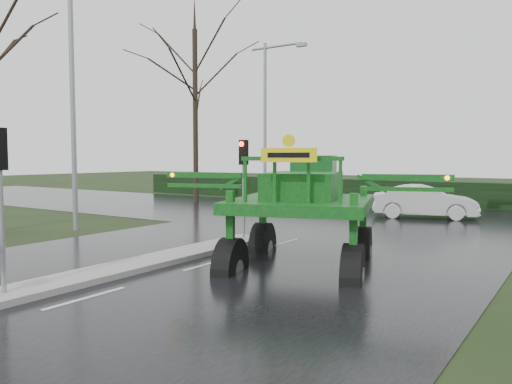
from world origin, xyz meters
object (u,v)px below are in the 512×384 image
Objects in this scene: street_light_left_near at (77,79)px; white_sedan at (424,218)px; crop_sprayer at (233,191)px; traffic_signal_mid at (244,167)px; street_light_left_far at (269,108)px.

white_sedan is at bearing 49.21° from street_light_left_near.
street_light_left_near is 1.34× the size of crop_sprayer.
street_light_left_far is (-6.89, 12.51, 3.40)m from traffic_signal_mid.
street_light_left_far is 2.08× the size of white_sedan.
street_light_left_near is 14.00m from street_light_left_far.
street_light_left_far is 12.03m from white_sedan.
street_light_left_far is at bearing 60.90° from white_sedan.
street_light_left_near is at bearing 149.47° from crop_sprayer.
traffic_signal_mid is 11.17m from white_sedan.
street_light_left_near reaches higher than crop_sprayer.
traffic_signal_mid is at bearing 145.10° from white_sedan.
white_sedan is at bearing 72.23° from traffic_signal_mid.
traffic_signal_mid is 0.73× the size of white_sedan.
traffic_signal_mid is 0.35× the size of street_light_left_far.
crop_sprayer is at bearing -60.54° from street_light_left_far.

